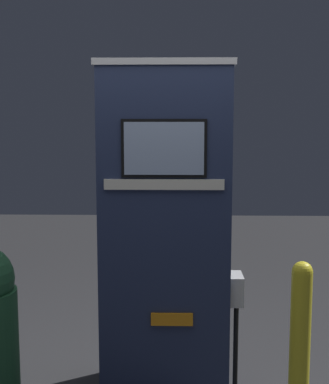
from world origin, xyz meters
The scene contains 2 objects.
gas_pump centered at (0.00, 0.22, 1.09)m, with size 0.93×0.49×2.17m.
safety_bollard centered at (0.81, -0.18, 0.52)m, with size 0.12×0.12×0.99m.
Camera 1 is at (0.08, -3.22, 1.79)m, focal length 50.00 mm.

